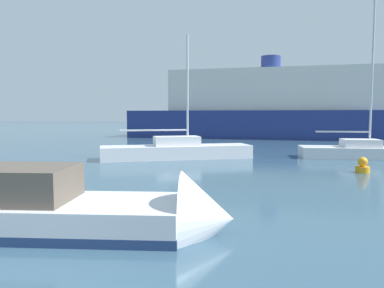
{
  "coord_description": "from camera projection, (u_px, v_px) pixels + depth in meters",
  "views": [
    {
      "loc": [
        4.19,
        -2.71,
        2.58
      ],
      "look_at": [
        -0.36,
        14.0,
        1.2
      ],
      "focal_mm": 35.0,
      "sensor_mm": 36.0,
      "label": 1
    }
  ],
  "objects": [
    {
      "name": "hill_west",
      "position": [
        223.0,
        104.0,
        100.04
      ],
      "size": [
        39.82,
        39.82,
        10.69
      ],
      "color": "#476B42",
      "rests_on": "ground_plane"
    },
    {
      "name": "sailboat_middle",
      "position": [
        360.0,
        150.0,
        22.1
      ],
      "size": [
        7.1,
        3.09,
        10.01
      ],
      "rotation": [
        0.0,
        0.0,
        0.15
      ],
      "color": "silver",
      "rests_on": "ground_plane"
    },
    {
      "name": "buoy_marker",
      "position": [
        363.0,
        166.0,
        16.57
      ],
      "size": [
        0.6,
        0.6,
        0.69
      ],
      "color": "orange",
      "rests_on": "ground_plane"
    },
    {
      "name": "hill_central",
      "position": [
        372.0,
        103.0,
        89.52
      ],
      "size": [
        44.01,
        44.01,
        10.6
      ],
      "color": "#3D6038",
      "rests_on": "ground_plane"
    },
    {
      "name": "ferry_distant",
      "position": [
        270.0,
        108.0,
        41.73
      ],
      "size": [
        30.89,
        9.05,
        8.97
      ],
      "rotation": [
        0.0,
        0.0,
        0.02
      ],
      "color": "navy",
      "rests_on": "ground_plane"
    },
    {
      "name": "motorboat_near",
      "position": [
        76.0,
        213.0,
        8.23
      ],
      "size": [
        7.69,
        3.55,
        2.11
      ],
      "rotation": [
        0.0,
        0.0,
        0.2
      ],
      "color": "silver",
      "rests_on": "ground_plane"
    },
    {
      "name": "sailboat_inner",
      "position": [
        177.0,
        150.0,
        21.77
      ],
      "size": [
        8.61,
        5.89,
        7.16
      ],
      "rotation": [
        0.0,
        0.0,
        0.49
      ],
      "color": "silver",
      "rests_on": "ground_plane"
    }
  ]
}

